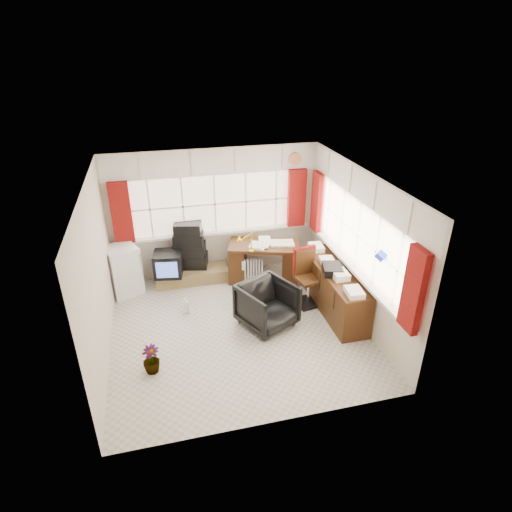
{
  "coord_description": "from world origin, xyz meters",
  "views": [
    {
      "loc": [
        -1.09,
        -5.61,
        4.24
      ],
      "look_at": [
        0.44,
        0.55,
        1.0
      ],
      "focal_mm": 30.0,
      "sensor_mm": 36.0,
      "label": 1
    }
  ],
  "objects": [
    {
      "name": "ground",
      "position": [
        0.0,
        0.0,
        0.0
      ],
      "size": [
        4.0,
        4.0,
        0.0
      ],
      "primitive_type": "plane",
      "color": "beige",
      "rests_on": "ground"
    },
    {
      "name": "room_walls",
      "position": [
        0.0,
        0.0,
        1.5
      ],
      "size": [
        4.0,
        4.0,
        4.0
      ],
      "color": "beige",
      "rests_on": "ground"
    },
    {
      "name": "window_back",
      "position": [
        0.0,
        1.94,
        0.95
      ],
      "size": [
        3.7,
        0.12,
        3.6
      ],
      "color": "#FCE5C8",
      "rests_on": "room_walls"
    },
    {
      "name": "window_right",
      "position": [
        1.94,
        0.0,
        0.95
      ],
      "size": [
        0.12,
        3.7,
        3.6
      ],
      "color": "#FCE5C8",
      "rests_on": "room_walls"
    },
    {
      "name": "curtains",
      "position": [
        0.92,
        0.93,
        1.46
      ],
      "size": [
        3.83,
        3.83,
        1.15
      ],
      "color": "maroon",
      "rests_on": "room_walls"
    },
    {
      "name": "overhead_cabinets",
      "position": [
        0.98,
        0.98,
        2.25
      ],
      "size": [
        3.98,
        3.98,
        0.48
      ],
      "color": "white",
      "rests_on": "room_walls"
    },
    {
      "name": "desk",
      "position": [
        0.82,
        1.43,
        0.42
      ],
      "size": [
        1.45,
        1.02,
        0.8
      ],
      "color": "#492511",
      "rests_on": "ground"
    },
    {
      "name": "desk_lamp",
      "position": [
        0.52,
        1.22,
        1.02
      ],
      "size": [
        0.15,
        0.13,
        0.38
      ],
      "color": "yellow",
      "rests_on": "desk"
    },
    {
      "name": "task_chair",
      "position": [
        1.35,
        0.53,
        0.55
      ],
      "size": [
        0.5,
        0.52,
        1.03
      ],
      "color": "black",
      "rests_on": "ground"
    },
    {
      "name": "office_chair",
      "position": [
        0.49,
        -0.02,
        0.37
      ],
      "size": [
        1.08,
        1.09,
        0.75
      ],
      "primitive_type": "imported",
      "rotation": [
        0.0,
        0.0,
        0.45
      ],
      "color": "black",
      "rests_on": "ground"
    },
    {
      "name": "radiator",
      "position": [
        0.58,
        1.31,
        0.22
      ],
      "size": [
        0.37,
        0.16,
        0.54
      ],
      "color": "white",
      "rests_on": "ground"
    },
    {
      "name": "credenza",
      "position": [
        1.73,
        0.2,
        0.39
      ],
      "size": [
        0.5,
        2.0,
        0.85
      ],
      "color": "#492511",
      "rests_on": "ground"
    },
    {
      "name": "file_tray",
      "position": [
        1.64,
        0.12,
        0.82
      ],
      "size": [
        0.39,
        0.46,
        0.13
      ],
      "primitive_type": "cube",
      "rotation": [
        0.0,
        0.0,
        -0.26
      ],
      "color": "black",
      "rests_on": "credenza"
    },
    {
      "name": "tv_bench",
      "position": [
        -0.55,
        1.72,
        0.12
      ],
      "size": [
        1.4,
        0.5,
        0.25
      ],
      "primitive_type": "cube",
      "color": "olive",
      "rests_on": "ground"
    },
    {
      "name": "crt_tv",
      "position": [
        -0.98,
        1.61,
        0.48
      ],
      "size": [
        0.58,
        0.55,
        0.46
      ],
      "color": "black",
      "rests_on": "tv_bench"
    },
    {
      "name": "hifi_stack",
      "position": [
        -0.55,
        1.88,
        0.66
      ],
      "size": [
        0.75,
        0.56,
        0.91
      ],
      "color": "black",
      "rests_on": "tv_bench"
    },
    {
      "name": "mini_fridge",
      "position": [
        -1.8,
        1.61,
        0.46
      ],
      "size": [
        0.71,
        0.71,
        0.92
      ],
      "color": "white",
      "rests_on": "ground"
    },
    {
      "name": "spray_bottle_a",
      "position": [
        -0.77,
        0.65,
        0.15
      ],
      "size": [
        0.13,
        0.13,
        0.3
      ],
      "primitive_type": "imported",
      "rotation": [
        0.0,
        0.0,
        -0.11
      ],
      "color": "white",
      "rests_on": "ground"
    },
    {
      "name": "spray_bottle_b",
      "position": [
        -0.5,
        1.68,
        0.1
      ],
      "size": [
        0.12,
        0.12,
        0.19
      ],
      "primitive_type": "imported",
      "rotation": [
        0.0,
        0.0,
        -0.57
      ],
      "color": "#8ED4C3",
      "rests_on": "ground"
    },
    {
      "name": "flower_vase",
      "position": [
        -1.39,
        -0.71,
        0.22
      ],
      "size": [
        0.31,
        0.31,
        0.43
      ],
      "primitive_type": "imported",
      "rotation": [
        0.0,
        0.0,
        -0.31
      ],
      "color": "black",
      "rests_on": "ground"
    }
  ]
}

